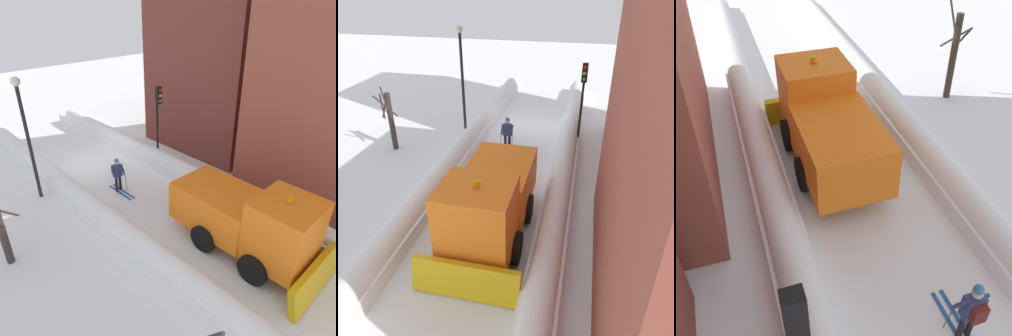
# 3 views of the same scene
# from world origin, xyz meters

# --- Properties ---
(ground_plane) EXTENTS (80.00, 80.00, 0.00)m
(ground_plane) POSITION_xyz_m (0.00, 10.00, 0.00)
(ground_plane) COLOR white
(snowbank_left) EXTENTS (1.10, 36.00, 1.10)m
(snowbank_left) POSITION_xyz_m (-2.60, 10.00, 0.49)
(snowbank_left) COLOR white
(snowbank_left) RESTS_ON ground
(snowbank_right) EXTENTS (1.10, 36.00, 0.99)m
(snowbank_right) POSITION_xyz_m (2.60, 10.00, 0.42)
(snowbank_right) COLOR white
(snowbank_right) RESTS_ON ground
(plow_truck) EXTENTS (3.20, 5.98, 3.12)m
(plow_truck) POSITION_xyz_m (-0.44, 10.35, 1.48)
(plow_truck) COLOR orange
(plow_truck) RESTS_ON ground
(skier) EXTENTS (0.62, 1.80, 1.81)m
(skier) POSITION_xyz_m (0.54, 3.44, 1.00)
(skier) COLOR black
(skier) RESTS_ON ground
(traffic_light_pole) EXTENTS (0.28, 0.42, 4.51)m
(traffic_light_pole) POSITION_xyz_m (-3.06, 2.54, 3.16)
(traffic_light_pole) COLOR black
(traffic_light_pole) RESTS_ON ground
(street_lamp) EXTENTS (0.40, 0.40, 5.85)m
(street_lamp) POSITION_xyz_m (3.65, 1.23, 3.65)
(street_lamp) COLOR black
(street_lamp) RESTS_ON ground
(bare_tree_near) EXTENTS (1.17, 0.94, 3.37)m
(bare_tree_near) POSITION_xyz_m (6.40, 4.74, 1.64)
(bare_tree_near) COLOR #382E2D
(bare_tree_near) RESTS_ON ground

